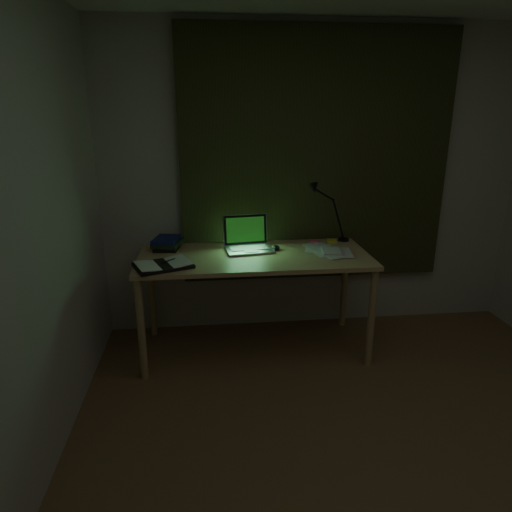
{
  "coord_description": "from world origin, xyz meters",
  "views": [
    {
      "loc": [
        -0.9,
        -1.71,
        1.83
      ],
      "look_at": [
        -0.55,
        1.42,
        0.82
      ],
      "focal_mm": 32.0,
      "sensor_mm": 36.0,
      "label": 1
    }
  ],
  "objects_px": {
    "laptop": "(249,235)",
    "loose_papers": "(325,251)",
    "desk": "(254,303)",
    "open_textbook": "(163,265)",
    "desk_lamp": "(345,212)",
    "book_stack": "(167,243)"
  },
  "relations": [
    {
      "from": "book_stack",
      "to": "desk_lamp",
      "type": "height_order",
      "value": "desk_lamp"
    },
    {
      "from": "laptop",
      "to": "loose_papers",
      "type": "distance_m",
      "value": 0.59
    },
    {
      "from": "laptop",
      "to": "desk_lamp",
      "type": "distance_m",
      "value": 0.84
    },
    {
      "from": "laptop",
      "to": "book_stack",
      "type": "relative_size",
      "value": 1.69
    },
    {
      "from": "laptop",
      "to": "book_stack",
      "type": "xyz_separation_m",
      "value": [
        -0.63,
        0.12,
        -0.08
      ]
    },
    {
      "from": "desk",
      "to": "desk_lamp",
      "type": "distance_m",
      "value": 1.05
    },
    {
      "from": "book_stack",
      "to": "desk_lamp",
      "type": "distance_m",
      "value": 1.46
    },
    {
      "from": "desk_lamp",
      "to": "loose_papers",
      "type": "bearing_deg",
      "value": -117.45
    },
    {
      "from": "open_textbook",
      "to": "desk_lamp",
      "type": "bearing_deg",
      "value": -1.79
    },
    {
      "from": "loose_papers",
      "to": "desk",
      "type": "bearing_deg",
      "value": -178.48
    },
    {
      "from": "desk",
      "to": "open_textbook",
      "type": "height_order",
      "value": "open_textbook"
    },
    {
      "from": "desk",
      "to": "book_stack",
      "type": "bearing_deg",
      "value": 160.92
    },
    {
      "from": "loose_papers",
      "to": "open_textbook",
      "type": "bearing_deg",
      "value": -169.6
    },
    {
      "from": "open_textbook",
      "to": "desk_lamp",
      "type": "xyz_separation_m",
      "value": [
        1.44,
        0.51,
        0.22
      ]
    },
    {
      "from": "desk_lamp",
      "to": "open_textbook",
      "type": "bearing_deg",
      "value": -148.83
    },
    {
      "from": "open_textbook",
      "to": "desk_lamp",
      "type": "relative_size",
      "value": 0.78
    },
    {
      "from": "desk_lamp",
      "to": "desk",
      "type": "bearing_deg",
      "value": -147.09
    },
    {
      "from": "desk",
      "to": "open_textbook",
      "type": "bearing_deg",
      "value": -162.59
    },
    {
      "from": "book_stack",
      "to": "desk_lamp",
      "type": "relative_size",
      "value": 0.49
    },
    {
      "from": "laptop",
      "to": "loose_papers",
      "type": "bearing_deg",
      "value": -16.48
    },
    {
      "from": "laptop",
      "to": "loose_papers",
      "type": "height_order",
      "value": "laptop"
    },
    {
      "from": "open_textbook",
      "to": "desk_lamp",
      "type": "height_order",
      "value": "desk_lamp"
    }
  ]
}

